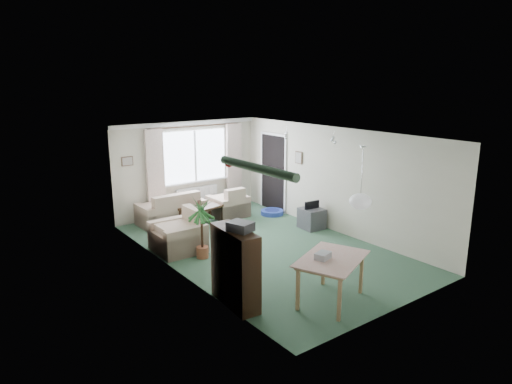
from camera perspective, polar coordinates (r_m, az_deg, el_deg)
ground at (r=9.57m, az=1.08°, el=-7.05°), size 6.50×6.50×0.00m
window at (r=11.91m, az=-7.68°, el=4.50°), size 1.80×0.03×1.30m
curtain_rod at (r=11.74m, az=-7.61°, el=8.16°), size 2.60×0.03×0.03m
curtain_left at (r=11.36m, az=-12.47°, el=2.66°), size 0.45×0.08×2.00m
curtain_right at (r=12.45m, az=-2.78°, el=3.95°), size 0.45×0.08×2.00m
radiator at (r=12.10m, az=-7.42°, el=-0.66°), size 1.20×0.10×0.55m
doorway at (r=12.13m, az=2.18°, el=2.39°), size 0.03×0.95×2.00m
pendant_lamp at (r=7.65m, az=12.91°, el=-1.15°), size 0.36×0.36×0.36m
tinsel_garland at (r=6.05m, az=0.07°, el=3.02°), size 1.60×1.60×0.12m
bauble_cluster_a at (r=10.52m, az=3.77°, el=7.32°), size 0.20×0.20×0.20m
bauble_cluster_b at (r=9.86m, az=9.66°, el=6.71°), size 0.20×0.20×0.20m
wall_picture_back at (r=11.16m, az=-15.80°, el=3.73°), size 0.28×0.03×0.22m
wall_picture_right at (r=11.28m, az=5.37°, el=4.30°), size 0.03×0.24×0.30m
sofa at (r=11.30m, az=-10.59°, el=-1.89°), size 1.57×0.85×0.78m
armchair_corner at (r=11.68m, az=-3.51°, el=-1.18°), size 0.88×0.84×0.77m
armchair_left at (r=9.44m, az=-9.77°, el=-4.77°), size 0.93×0.98×0.87m
coffee_table at (r=11.08m, az=-6.76°, el=-2.92°), size 1.12×0.76×0.46m
photo_frame at (r=10.99m, az=-7.08°, el=-1.38°), size 0.12×0.07×0.16m
bookshelf at (r=7.11m, az=-2.63°, el=-9.40°), size 0.42×1.03×1.23m
hifi_box at (r=6.80m, az=-1.95°, el=-4.33°), size 0.37×0.42×0.14m
houseplant at (r=8.95m, az=-6.79°, el=-4.56°), size 0.63×0.63×1.20m
dining_table at (r=7.38m, az=9.34°, el=-10.84°), size 1.34×1.15×0.71m
gift_box at (r=7.17m, az=8.36°, el=-7.96°), size 0.29×0.25×0.12m
tv_cube at (r=10.82m, az=6.96°, el=-3.29°), size 0.52×0.56×0.48m
pet_bed at (r=11.87m, az=2.02°, el=-2.55°), size 0.68×0.68×0.12m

